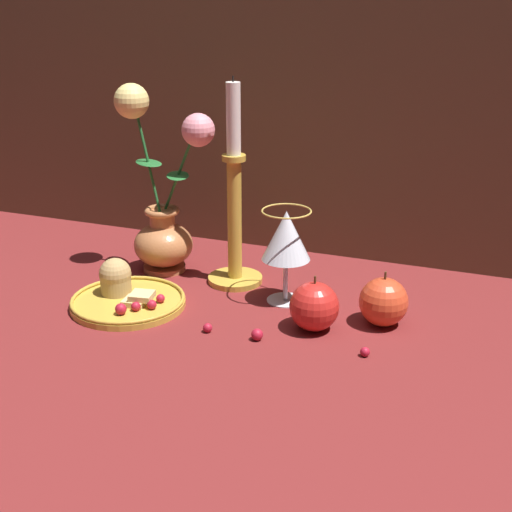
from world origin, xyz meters
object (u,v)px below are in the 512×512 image
object	(u,v)px
plate_with_pastries	(125,294)
wine_glass	(286,239)
apple_near_glass	(384,302)
apple_beside_vase	(314,306)
vase	(163,209)
candlestick	(234,214)

from	to	relation	value
plate_with_pastries	wine_glass	size ratio (longest dim) A/B	1.19
wine_glass	apple_near_glass	world-z (taller)	wine_glass
apple_beside_vase	vase	bearing A→B (deg)	157.56
vase	wine_glass	distance (m)	0.26
apple_near_glass	candlestick	bearing A→B (deg)	165.08
plate_with_pastries	wine_glass	world-z (taller)	wine_glass
plate_with_pastries	apple_near_glass	xyz separation A→B (m)	(0.42, 0.08, 0.02)
candlestick	apple_beside_vase	size ratio (longest dim) A/B	4.07
plate_with_pastries	candlestick	xyz separation A→B (m)	(0.13, 0.15, 0.11)
wine_glass	candlestick	size ratio (longest dim) A/B	0.44
apple_beside_vase	apple_near_glass	world-z (taller)	same
vase	apple_beside_vase	xyz separation A→B (m)	(0.33, -0.14, -0.08)
vase	apple_near_glass	bearing A→B (deg)	-10.72
candlestick	apple_beside_vase	distance (m)	0.24
wine_glass	apple_beside_vase	distance (m)	0.14
vase	apple_beside_vase	world-z (taller)	vase
apple_near_glass	plate_with_pastries	bearing A→B (deg)	-169.19
candlestick	apple_near_glass	bearing A→B (deg)	-14.92
candlestick	plate_with_pastries	bearing A→B (deg)	-131.04
apple_beside_vase	plate_with_pastries	bearing A→B (deg)	-175.70
vase	apple_near_glass	size ratio (longest dim) A/B	3.85
apple_near_glass	wine_glass	bearing A→B (deg)	170.29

